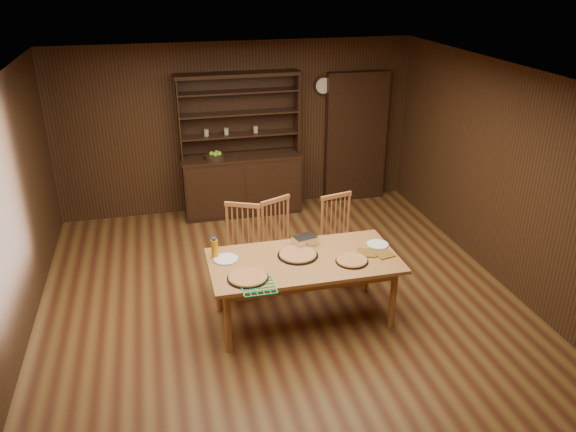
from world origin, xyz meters
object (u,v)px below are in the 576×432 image
object	(u,v)px
dining_table	(304,265)
chair_right	(339,235)
chair_left	(241,246)
juice_bottle	(215,248)
chair_center	(280,240)
china_hutch	(242,177)

from	to	relation	value
dining_table	chair_right	xyz separation A→B (m)	(0.68, 0.82, -0.10)
dining_table	chair_right	distance (m)	1.07
chair_left	juice_bottle	size ratio (longest dim) A/B	4.70
chair_center	juice_bottle	bearing A→B (deg)	-169.88
chair_left	chair_center	xyz separation A→B (m)	(0.49, 0.06, -0.00)
chair_left	chair_right	world-z (taller)	chair_left
chair_right	chair_center	bearing A→B (deg)	164.81
china_hutch	chair_right	distance (m)	2.41
dining_table	juice_bottle	xyz separation A→B (m)	(-0.91, 0.27, 0.18)
juice_bottle	chair_right	bearing A→B (deg)	18.99
chair_left	chair_right	bearing A→B (deg)	25.64
chair_center	chair_left	bearing A→B (deg)	163.14
chair_left	chair_right	xyz separation A→B (m)	(1.22, 0.03, -0.01)
chair_center	juice_bottle	size ratio (longest dim) A/B	4.67
dining_table	chair_center	size ratio (longest dim) A/B	1.86
dining_table	juice_bottle	world-z (taller)	juice_bottle
china_hutch	juice_bottle	distance (m)	2.91
chair_center	juice_bottle	xyz separation A→B (m)	(-0.85, -0.58, 0.28)
china_hutch	chair_right	bearing A→B (deg)	-69.63
juice_bottle	china_hutch	bearing A→B (deg)	75.02
chair_center	chair_right	bearing A→B (deg)	-26.69
dining_table	chair_center	bearing A→B (deg)	94.01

